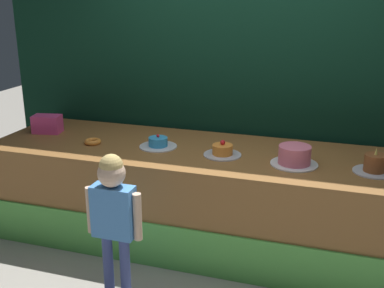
{
  "coord_description": "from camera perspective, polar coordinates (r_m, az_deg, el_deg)",
  "views": [
    {
      "loc": [
        0.84,
        -2.92,
        2.0
      ],
      "look_at": [
        -0.21,
        0.31,
        0.9
      ],
      "focal_mm": 44.39,
      "sensor_mm": 36.0,
      "label": 1
    }
  ],
  "objects": [
    {
      "name": "cake_left",
      "position": [
        3.65,
        3.69,
        -0.84
      ],
      "size": [
        0.29,
        0.29,
        0.12
      ],
      "color": "silver",
      "rests_on": "stage_platform"
    },
    {
      "name": "cake_right",
      "position": [
        3.53,
        21.08,
        -2.36
      ],
      "size": [
        0.29,
        0.29,
        0.18
      ],
      "color": "silver",
      "rests_on": "stage_platform"
    },
    {
      "name": "stage_platform",
      "position": [
        3.88,
        3.85,
        -6.57
      ],
      "size": [
        3.86,
        1.04,
        0.79
      ],
      "color": "brown",
      "rests_on": "ground_plane"
    },
    {
      "name": "curtain_backdrop",
      "position": [
        4.16,
        6.31,
        11.49
      ],
      "size": [
        4.56,
        0.08,
        3.08
      ],
      "primitive_type": "cube",
      "color": "black",
      "rests_on": "ground_plane"
    },
    {
      "name": "cake_center",
      "position": [
        3.52,
        12.21,
        -1.42
      ],
      "size": [
        0.34,
        0.34,
        0.14
      ],
      "color": "white",
      "rests_on": "stage_platform"
    },
    {
      "name": "cake_far_left",
      "position": [
        3.85,
        -4.09,
        0.09
      ],
      "size": [
        0.31,
        0.31,
        0.11
      ],
      "color": "silver",
      "rests_on": "stage_platform"
    },
    {
      "name": "pink_box",
      "position": [
        4.42,
        -17.0,
        2.32
      ],
      "size": [
        0.27,
        0.19,
        0.16
      ],
      "primitive_type": "cube",
      "rotation": [
        0.0,
        0.0,
        0.2
      ],
      "color": "#E7448C",
      "rests_on": "stage_platform"
    },
    {
      "name": "ground_plane",
      "position": [
        3.64,
        1.68,
        -15.43
      ],
      "size": [
        12.0,
        12.0,
        0.0
      ],
      "primitive_type": "plane",
      "color": "gray"
    },
    {
      "name": "donut",
      "position": [
        4.01,
        -11.84,
        0.29
      ],
      "size": [
        0.14,
        0.14,
        0.04
      ],
      "primitive_type": "torus",
      "color": "orange",
      "rests_on": "stage_platform"
    },
    {
      "name": "child_figure",
      "position": [
        3.15,
        -9.43,
        -7.48
      ],
      "size": [
        0.39,
        0.18,
        1.02
      ],
      "color": "#3F4C8C",
      "rests_on": "ground_plane"
    }
  ]
}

